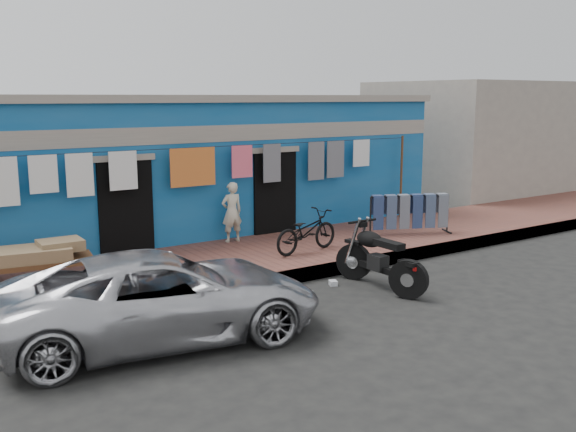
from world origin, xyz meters
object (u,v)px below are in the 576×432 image
object	(u,v)px
motorcycle	(380,257)
bicycle	(306,227)
seated_person	(232,212)
car	(162,295)
jeans_rack	(410,213)
charpoy	(36,263)

from	to	relation	value
motorcycle	bicycle	bearing A→B (deg)	92.11
seated_person	car	bearing A→B (deg)	52.48
motorcycle	jeans_rack	distance (m)	3.63
bicycle	jeans_rack	world-z (taller)	bicycle
car	seated_person	size ratio (longest dim) A/B	3.49
car	seated_person	world-z (taller)	seated_person
jeans_rack	motorcycle	bearing A→B (deg)	-142.33
seated_person	jeans_rack	xyz separation A→B (m)	(3.74, -1.53, -0.18)
bicycle	charpoy	size ratio (longest dim) A/B	0.78
bicycle	motorcycle	size ratio (longest dim) A/B	0.89
car	bicycle	xyz separation A→B (m)	(4.01, 2.22, 0.13)
bicycle	jeans_rack	xyz separation A→B (m)	(2.96, 0.12, -0.05)
motorcycle	jeans_rack	world-z (taller)	jeans_rack
car	bicycle	bearing A→B (deg)	-51.71
car	charpoy	xyz separation A→B (m)	(-0.99, 2.99, -0.06)
car	motorcycle	bearing A→B (deg)	-78.89
bicycle	motorcycle	xyz separation A→B (m)	(0.09, -2.09, -0.19)
car	jeans_rack	distance (m)	7.36
seated_person	jeans_rack	bearing A→B (deg)	160.04
car	seated_person	distance (m)	5.05
bicycle	motorcycle	world-z (taller)	bicycle
car	jeans_rack	world-z (taller)	car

